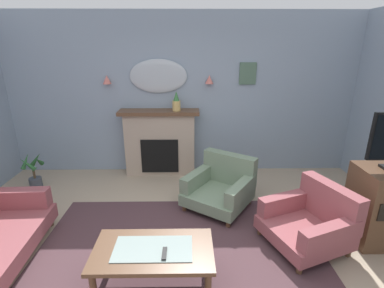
% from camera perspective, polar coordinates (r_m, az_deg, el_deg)
% --- Properties ---
extents(floor, '(6.96, 6.20, 0.10)m').
position_cam_1_polar(floor, '(3.21, -2.64, -25.17)').
color(floor, tan).
rests_on(floor, ground).
extents(wall_back, '(6.96, 0.10, 2.74)m').
position_cam_1_polar(wall_back, '(5.02, -2.00, 9.67)').
color(wall_back, '#8C9EB2').
rests_on(wall_back, ground).
extents(patterned_rug, '(3.20, 2.40, 0.01)m').
position_cam_1_polar(patterned_rug, '(3.32, -2.55, -22.07)').
color(patterned_rug, '#4C3338').
rests_on(patterned_rug, ground).
extents(fireplace, '(1.36, 0.36, 1.16)m').
position_cam_1_polar(fireplace, '(5.02, -6.41, 0.15)').
color(fireplace, tan).
rests_on(fireplace, ground).
extents(mantel_vase_right, '(0.14, 0.14, 0.33)m').
position_cam_1_polar(mantel_vase_right, '(4.79, -3.15, 8.33)').
color(mantel_vase_right, tan).
rests_on(mantel_vase_right, fireplace).
extents(wall_mirror, '(0.96, 0.06, 0.56)m').
position_cam_1_polar(wall_mirror, '(4.92, -6.76, 13.36)').
color(wall_mirror, '#B2BCC6').
extents(wall_sconce_left, '(0.14, 0.14, 0.14)m').
position_cam_1_polar(wall_sconce_left, '(5.03, -16.70, 12.26)').
color(wall_sconce_left, '#D17066').
extents(wall_sconce_right, '(0.14, 0.14, 0.14)m').
position_cam_1_polar(wall_sconce_right, '(4.86, 3.48, 12.80)').
color(wall_sconce_right, '#D17066').
extents(framed_picture, '(0.28, 0.03, 0.36)m').
position_cam_1_polar(framed_picture, '(5.00, 11.12, 13.70)').
color(framed_picture, '#4C6B56').
extents(coffee_table, '(1.10, 0.60, 0.45)m').
position_cam_1_polar(coffee_table, '(2.82, -7.77, -21.01)').
color(coffee_table, brown).
rests_on(coffee_table, ground).
extents(tv_remote, '(0.04, 0.16, 0.02)m').
position_cam_1_polar(tv_remote, '(2.71, -5.56, -21.07)').
color(tv_remote, black).
rests_on(tv_remote, coffee_table).
extents(armchair_beside_couch, '(1.12, 1.13, 0.71)m').
position_cam_1_polar(armchair_beside_couch, '(4.12, 5.89, -8.28)').
color(armchair_beside_couch, gray).
rests_on(armchair_beside_couch, ground).
extents(armchair_in_corner, '(1.05, 1.04, 0.71)m').
position_cam_1_polar(armchair_in_corner, '(3.63, 22.78, -13.93)').
color(armchair_in_corner, '#934C51').
rests_on(armchair_in_corner, ground).
extents(potted_plant_small_fern, '(0.33, 0.31, 0.58)m').
position_cam_1_polar(potted_plant_small_fern, '(5.25, -29.10, -5.05)').
color(potted_plant_small_fern, '#474C56').
rests_on(potted_plant_small_fern, ground).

